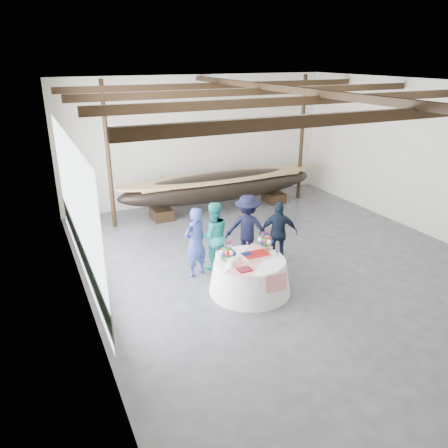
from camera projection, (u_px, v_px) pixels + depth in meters
name	position (u px, v px, depth m)	size (l,w,h in m)	color
floor	(285.00, 263.00, 11.52)	(10.00, 12.00, 0.01)	#3D3D42
wall_back	(198.00, 140.00, 15.77)	(10.00, 0.02, 4.50)	silver
wall_left	(78.00, 209.00, 8.74)	(0.02, 12.00, 4.50)	silver
wall_right	(435.00, 161.00, 12.68)	(0.02, 12.00, 4.50)	silver
ceiling	(294.00, 84.00, 9.89)	(10.00, 12.00, 0.01)	white
pavilion_structure	(275.00, 104.00, 10.74)	(9.80, 11.76, 4.50)	black
open_bay	(76.00, 213.00, 9.75)	(0.03, 7.00, 3.20)	silver
longboat_display	(221.00, 186.00, 15.16)	(7.24, 1.45, 1.36)	black
banquet_table	(250.00, 275.00, 10.01)	(1.88, 1.88, 0.81)	white
tabletop_items	(247.00, 251.00, 9.95)	(1.66, 1.56, 0.40)	red
guest_woman_blue	(195.00, 242.00, 10.59)	(0.64, 0.42, 1.76)	navy
guest_woman_teal	(213.00, 236.00, 10.97)	(0.86, 0.67, 1.76)	teal
guest_man_left	(248.00, 228.00, 11.40)	(1.16, 0.67, 1.80)	black
guest_man_right	(279.00, 233.00, 11.25)	(0.99, 0.41, 1.68)	black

